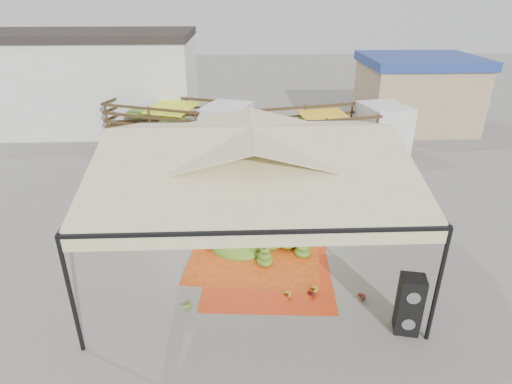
{
  "coord_description": "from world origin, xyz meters",
  "views": [
    {
      "loc": [
        -0.35,
        -11.46,
        7.45
      ],
      "look_at": [
        0.2,
        1.5,
        1.3
      ],
      "focal_mm": 30.0,
      "sensor_mm": 36.0,
      "label": 1
    }
  ],
  "objects_px": {
    "banana_heap": "(252,216)",
    "truck_left": "(184,120)",
    "vendor": "(254,175)",
    "speaker_stack": "(409,305)",
    "truck_right": "(339,128)"
  },
  "relations": [
    {
      "from": "speaker_stack",
      "to": "vendor",
      "type": "relative_size",
      "value": 0.89
    },
    {
      "from": "truck_right",
      "to": "banana_heap",
      "type": "bearing_deg",
      "value": -135.58
    },
    {
      "from": "truck_right",
      "to": "vendor",
      "type": "bearing_deg",
      "value": -149.69
    },
    {
      "from": "vendor",
      "to": "truck_right",
      "type": "bearing_deg",
      "value": -114.42
    },
    {
      "from": "banana_heap",
      "to": "vendor",
      "type": "distance_m",
      "value": 2.81
    },
    {
      "from": "truck_left",
      "to": "banana_heap",
      "type": "bearing_deg",
      "value": -48.6
    },
    {
      "from": "speaker_stack",
      "to": "vendor",
      "type": "distance_m",
      "value": 8.39
    },
    {
      "from": "banana_heap",
      "to": "truck_left",
      "type": "bearing_deg",
      "value": 110.49
    },
    {
      "from": "banana_heap",
      "to": "truck_right",
      "type": "relative_size",
      "value": 0.67
    },
    {
      "from": "vendor",
      "to": "truck_right",
      "type": "height_order",
      "value": "truck_right"
    },
    {
      "from": "banana_heap",
      "to": "truck_right",
      "type": "bearing_deg",
      "value": 57.18
    },
    {
      "from": "banana_heap",
      "to": "truck_left",
      "type": "xyz_separation_m",
      "value": [
        -3.15,
        8.42,
        0.97
      ]
    },
    {
      "from": "speaker_stack",
      "to": "vendor",
      "type": "xyz_separation_m",
      "value": [
        -3.38,
        7.68,
        0.1
      ]
    },
    {
      "from": "banana_heap",
      "to": "vendor",
      "type": "relative_size",
      "value": 2.94
    },
    {
      "from": "vendor",
      "to": "speaker_stack",
      "type": "bearing_deg",
      "value": 136.25
    }
  ]
}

